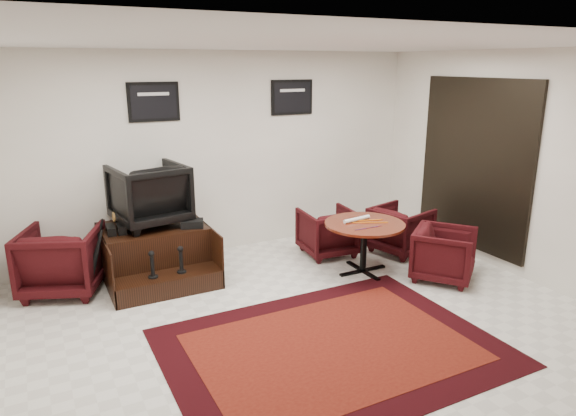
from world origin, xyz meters
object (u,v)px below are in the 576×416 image
Objects in this scene: shine_podium at (156,254)px; meeting_table at (364,229)px; shine_chair at (149,192)px; armchair_side at (62,257)px; table_chair_window at (401,227)px; table_chair_corner at (444,252)px; table_chair_back at (328,230)px.

meeting_table reaches higher than shine_podium.
armchair_side is (-1.08, -0.09, -0.65)m from shine_chair.
shine_chair reaches higher than table_chair_window.
shine_podium is at bearing 156.09° from meeting_table.
table_chair_back is at bearing 82.24° from table_chair_corner.
armchair_side is at bearing 162.18° from meeting_table.
table_chair_back is (3.43, -0.36, -0.07)m from armchair_side.
table_chair_window is at bearing -11.89° from shine_podium.
shine_podium is 1.78× the size of table_chair_window.
shine_chair reaches higher than armchair_side.
table_chair_window is (3.33, -0.70, 0.07)m from shine_podium.
meeting_table is at bearing 144.19° from shine_chair.
table_chair_back is (-0.07, 0.77, -0.22)m from meeting_table.
table_chair_back is 1.00× the size of table_chair_corner.
meeting_table is 1.41× the size of table_chair_back.
shine_podium is at bearing -160.90° from armchair_side.
armchair_side reaches higher than table_chair_back.
table_chair_corner is (-0.14, -1.02, -0.01)m from table_chair_window.
shine_chair is at bearing 111.52° from table_chair_corner.
table_chair_window reaches higher than shine_podium.
armchair_side is at bearing 119.21° from table_chair_corner.
armchair_side is 1.20× the size of table_chair_corner.
table_chair_back is at bearing -164.07° from armchair_side.
shine_chair is 0.99× the size of armchair_side.
table_chair_corner reaches higher than table_chair_back.
table_chair_corner is at bearing 179.25° from armchair_side.
shine_podium is 3.62m from table_chair_corner.
shine_chair is at bearing 153.44° from meeting_table.
table_chair_corner is (4.27, -1.78, -0.07)m from armchair_side.
table_chair_corner is at bearing 157.50° from table_chair_window.
shine_chair is 0.84× the size of meeting_table.
shine_podium is 0.80m from shine_chair.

